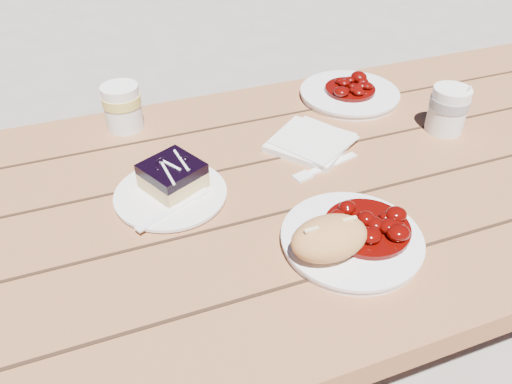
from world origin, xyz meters
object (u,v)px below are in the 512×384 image
object	(u,v)px
dessert_plate	(171,195)
coffee_cup	(448,110)
picnic_table	(276,245)
second_plate	(349,94)
blueberry_cake	(173,175)
bread_roll	(329,238)
second_cup	(123,107)
main_plate	(351,240)

from	to	relation	value
dessert_plate	coffee_cup	bearing A→B (deg)	2.15
picnic_table	second_plate	world-z (taller)	second_plate
blueberry_cake	second_plate	bearing A→B (deg)	-1.85
bread_roll	second_plate	size ratio (longest dim) A/B	0.53
bread_roll	second_cup	bearing A→B (deg)	113.87
picnic_table	dessert_plate	world-z (taller)	dessert_plate
bread_roll	second_plate	bearing A→B (deg)	57.51
main_plate	dessert_plate	size ratio (longest dim) A/B	1.13
bread_roll	second_cup	xyz separation A→B (m)	(-0.23, 0.53, 0.00)
main_plate	blueberry_cake	world-z (taller)	blueberry_cake
second_plate	second_cup	world-z (taller)	second_cup
picnic_table	bread_roll	bearing A→B (deg)	-91.51
coffee_cup	main_plate	bearing A→B (deg)	-146.02
dessert_plate	second_plate	xyz separation A→B (m)	(0.50, 0.23, 0.00)
coffee_cup	blueberry_cake	bearing A→B (deg)	-179.23
picnic_table	second_plate	size ratio (longest dim) A/B	8.50
bread_roll	second_cup	distance (m)	0.58
blueberry_cake	bread_roll	bearing A→B (deg)	-80.34
main_plate	blueberry_cake	distance (m)	0.34
main_plate	coffee_cup	distance (m)	0.45
blueberry_cake	dessert_plate	bearing A→B (deg)	-149.49
main_plate	second_plate	size ratio (longest dim) A/B	0.96
bread_roll	dessert_plate	size ratio (longest dim) A/B	0.62
bread_roll	dessert_plate	xyz separation A→B (m)	(-0.20, 0.24, -0.04)
second_cup	dessert_plate	bearing A→B (deg)	-82.38
coffee_cup	second_plate	xyz separation A→B (m)	(-0.12, 0.21, -0.04)
coffee_cup	second_cup	world-z (taller)	same
picnic_table	coffee_cup	distance (m)	0.47
second_plate	main_plate	bearing A→B (deg)	-118.56
picnic_table	dessert_plate	bearing A→B (deg)	170.74
picnic_table	blueberry_cake	world-z (taller)	blueberry_cake
picnic_table	second_cup	world-z (taller)	second_cup
coffee_cup	second_plate	bearing A→B (deg)	119.71
picnic_table	main_plate	world-z (taller)	main_plate
second_plate	picnic_table	bearing A→B (deg)	-138.38
blueberry_cake	second_cup	size ratio (longest dim) A/B	1.27
bread_roll	coffee_cup	xyz separation A→B (m)	(0.42, 0.27, 0.00)
main_plate	dessert_plate	world-z (taller)	main_plate
main_plate	coffee_cup	bearing A→B (deg)	33.98
main_plate	coffee_cup	xyz separation A→B (m)	(0.37, 0.25, 0.04)
main_plate	blueberry_cake	xyz separation A→B (m)	(-0.24, 0.24, 0.03)
picnic_table	bread_roll	xyz separation A→B (m)	(-0.01, -0.21, 0.21)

